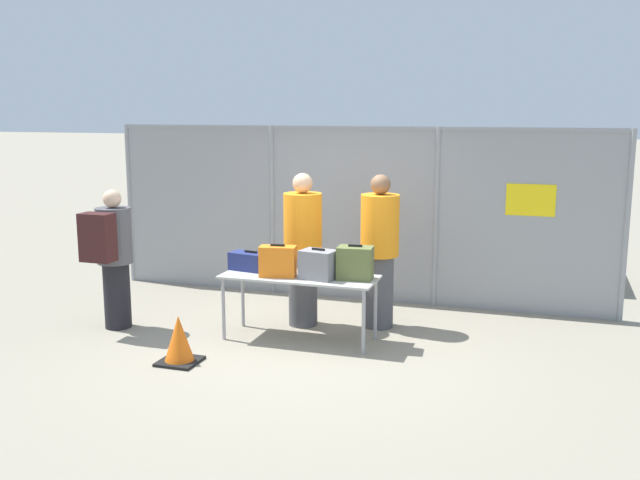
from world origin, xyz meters
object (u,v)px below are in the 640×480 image
(suitcase_olive, at_px, (355,263))
(security_worker_near, at_px, (303,248))
(suitcase_orange, at_px, (278,261))
(security_worker_far, at_px, (380,249))
(suitcase_navy, at_px, (251,262))
(traffic_cone, at_px, (179,341))
(suitcase_grey, at_px, (318,265))
(inspection_table, at_px, (299,281))
(traveler_hooded, at_px, (112,254))
(utility_trailer, at_px, (510,253))

(suitcase_olive, distance_m, security_worker_near, 0.94)
(suitcase_orange, relative_size, security_worker_far, 0.24)
(suitcase_navy, bearing_deg, security_worker_far, 26.32)
(suitcase_olive, bearing_deg, security_worker_far, 81.63)
(traffic_cone, bearing_deg, suitcase_orange, 54.71)
(suitcase_grey, distance_m, traffic_cone, 1.70)
(suitcase_grey, xyz_separation_m, security_worker_near, (-0.40, 0.62, 0.05))
(suitcase_navy, relative_size, suitcase_orange, 1.23)
(suitcase_orange, relative_size, security_worker_near, 0.23)
(suitcase_olive, height_order, security_worker_far, security_worker_far)
(inspection_table, bearing_deg, suitcase_olive, 4.24)
(suitcase_olive, distance_m, security_worker_far, 0.72)
(suitcase_olive, bearing_deg, suitcase_grey, -164.01)
(security_worker_near, bearing_deg, traveler_hooded, 8.68)
(suitcase_grey, xyz_separation_m, traveler_hooded, (-2.48, -0.23, 0.01))
(suitcase_grey, height_order, suitcase_olive, suitcase_olive)
(suitcase_navy, height_order, suitcase_olive, suitcase_olive)
(suitcase_navy, bearing_deg, suitcase_grey, -9.80)
(security_worker_far, xyz_separation_m, utility_trailer, (1.34, 3.10, -0.56))
(traveler_hooded, xyz_separation_m, security_worker_near, (2.08, 0.85, 0.04))
(traffic_cone, bearing_deg, security_worker_near, 64.94)
(suitcase_olive, height_order, traveler_hooded, traveler_hooded)
(utility_trailer, bearing_deg, suitcase_orange, -120.17)
(security_worker_near, bearing_deg, inspection_table, 91.71)
(suitcase_navy, bearing_deg, traffic_cone, -104.39)
(suitcase_olive, bearing_deg, traffic_cone, -143.74)
(security_worker_far, distance_m, traffic_cone, 2.59)
(inspection_table, bearing_deg, security_worker_near, 105.32)
(inspection_table, bearing_deg, traveler_hooded, -172.48)
(security_worker_near, relative_size, security_worker_far, 1.00)
(suitcase_grey, xyz_separation_m, security_worker_far, (0.49, 0.82, 0.05))
(suitcase_olive, relative_size, security_worker_far, 0.22)
(suitcase_navy, relative_size, security_worker_far, 0.29)
(suitcase_orange, distance_m, suitcase_olive, 0.86)
(utility_trailer, bearing_deg, suitcase_olive, -110.80)
(security_worker_far, relative_size, traffic_cone, 3.65)
(inspection_table, height_order, utility_trailer, inspection_table)
(suitcase_orange, relative_size, suitcase_grey, 1.04)
(security_worker_near, bearing_deg, traffic_cone, 51.34)
(inspection_table, distance_m, suitcase_orange, 0.34)
(suitcase_navy, distance_m, suitcase_olive, 1.26)
(security_worker_near, relative_size, utility_trailer, 0.53)
(inspection_table, relative_size, traffic_cone, 3.49)
(inspection_table, height_order, traffic_cone, inspection_table)
(inspection_table, height_order, suitcase_grey, suitcase_grey)
(traveler_hooded, bearing_deg, suitcase_orange, -8.08)
(traffic_cone, bearing_deg, suitcase_grey, 41.39)
(suitcase_olive, distance_m, utility_trailer, 4.11)
(inspection_table, relative_size, suitcase_navy, 3.30)
(traveler_hooded, bearing_deg, security_worker_near, 8.61)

